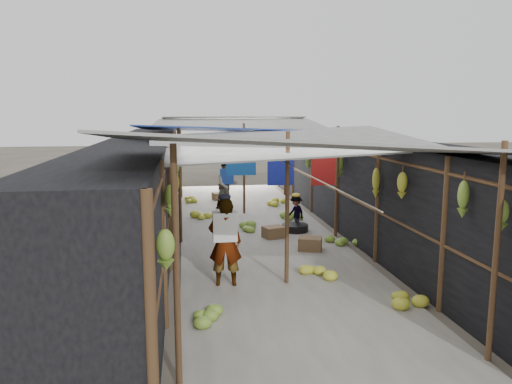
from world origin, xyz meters
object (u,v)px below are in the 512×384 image
vendor_elderly (225,242)px  shopper_blue (227,185)px  crate_near (274,233)px  black_basin (295,228)px  vendor_seated (296,212)px

vendor_elderly → shopper_blue: bearing=-89.7°
crate_near → black_basin: size_ratio=0.73×
shopper_blue → vendor_seated: 3.33m
vendor_seated → vendor_elderly: bearing=-52.7°
black_basin → shopper_blue: 3.60m
vendor_elderly → shopper_blue: size_ratio=1.04×
crate_near → black_basin: bearing=23.6°
crate_near → vendor_seated: (0.71, 0.83, 0.29)m
crate_near → black_basin: 0.84m
black_basin → vendor_elderly: bearing=-119.3°
crate_near → shopper_blue: 3.92m
vendor_elderly → vendor_seated: size_ratio=1.77×
shopper_blue → vendor_elderly: bearing=-112.4°
black_basin → vendor_seated: vendor_seated is taller
vendor_elderly → shopper_blue: 6.87m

